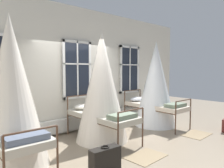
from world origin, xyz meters
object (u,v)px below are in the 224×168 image
object	(u,v)px
cot_first	(11,94)
cot_third	(156,85)
cot_second	(102,88)
suitcase_dark	(105,160)

from	to	relation	value
cot_first	cot_third	size ratio (longest dim) A/B	1.05
cot_first	cot_third	bearing A→B (deg)	-88.09
cot_second	suitcase_dark	xyz separation A→B (m)	(-1.05, -1.35, -1.10)
cot_first	suitcase_dark	distance (m)	2.04
cot_first	cot_third	xyz separation A→B (m)	(4.31, 0.02, -0.06)
cot_second	cot_third	size ratio (longest dim) A/B	1.03
cot_third	suitcase_dark	bearing A→B (deg)	113.54
cot_second	suitcase_dark	bearing A→B (deg)	142.10
cot_first	cot_second	size ratio (longest dim) A/B	1.02
cot_first	suitcase_dark	world-z (taller)	cot_first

